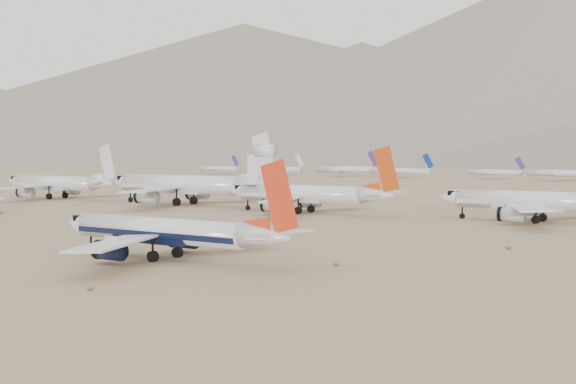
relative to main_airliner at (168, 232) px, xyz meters
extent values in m
plane|color=#846B4C|center=(-2.26, 6.53, -3.87)|extent=(7000.00, 7000.00, 0.00)
cylinder|color=silver|center=(-1.80, 0.00, 0.17)|extent=(29.73, 3.51, 3.51)
cube|color=black|center=(-1.80, 0.00, -0.27)|extent=(29.13, 3.57, 0.79)
sphere|color=silver|center=(-16.67, 0.00, 0.17)|extent=(3.51, 3.51, 3.51)
cube|color=black|center=(-17.19, 0.00, 1.14)|extent=(2.46, 2.28, 0.88)
cone|color=silver|center=(16.57, 0.00, 0.44)|extent=(7.43, 3.51, 3.51)
cube|color=silver|center=(0.49, -10.43, -0.44)|extent=(11.48, 18.09, 0.55)
cube|color=silver|center=(18.02, -3.42, 0.88)|extent=(4.72, 6.17, 0.21)
cylinder|color=black|center=(-3.45, -7.31, -2.03)|extent=(4.13, 2.53, 2.53)
cube|color=silver|center=(0.49, 10.43, -0.44)|extent=(11.48, 18.09, 0.55)
cube|color=silver|center=(18.02, 3.42, 0.88)|extent=(4.72, 6.17, 0.21)
cylinder|color=black|center=(-3.45, 7.31, -2.03)|extent=(4.13, 2.53, 2.53)
cube|color=red|center=(18.64, 0.00, 5.56)|extent=(5.63, 0.28, 9.28)
cylinder|color=black|center=(-15.79, 0.00, -3.34)|extent=(1.05, 0.44, 1.05)
cylinder|color=black|center=(-0.56, -2.46, -3.13)|extent=(1.48, 0.88, 1.48)
cylinder|color=black|center=(-0.56, 2.46, -3.13)|extent=(1.48, 0.88, 1.48)
cylinder|color=silver|center=(26.87, 84.60, 0.82)|extent=(33.54, 4.08, 4.08)
cube|color=silver|center=(26.87, 84.60, 0.31)|extent=(32.87, 4.14, 0.92)
sphere|color=silver|center=(10.10, 84.60, 0.82)|extent=(4.08, 4.08, 4.08)
cube|color=black|center=(9.49, 84.60, 1.94)|extent=(2.85, 2.65, 1.02)
cube|color=silver|center=(29.46, 72.78, 0.11)|extent=(12.95, 20.41, 0.63)
cylinder|color=silver|center=(25.01, 76.30, -1.73)|extent=(4.66, 2.93, 2.93)
cube|color=silver|center=(29.46, 96.42, 0.11)|extent=(12.95, 20.41, 0.63)
cylinder|color=silver|center=(25.01, 92.90, -1.73)|extent=(4.66, 2.93, 2.93)
cylinder|color=black|center=(11.12, 84.60, -3.26)|extent=(1.22, 0.51, 1.22)
cylinder|color=black|center=(28.27, 81.75, -3.01)|extent=(1.71, 1.02, 1.71)
cylinder|color=black|center=(28.27, 87.46, -3.01)|extent=(1.71, 1.02, 1.71)
cylinder|color=silver|center=(-28.27, 77.48, 0.99)|extent=(34.60, 4.23, 4.23)
cube|color=silver|center=(-28.27, 77.48, 0.47)|extent=(33.91, 4.29, 0.95)
sphere|color=silver|center=(-45.57, 77.48, 0.99)|extent=(4.23, 4.23, 4.23)
cube|color=black|center=(-46.21, 77.48, 2.16)|extent=(2.96, 2.75, 1.06)
cone|color=silver|center=(-6.88, 77.48, 1.31)|extent=(8.65, 4.23, 4.23)
cube|color=silver|center=(-25.60, 65.28, 0.25)|extent=(13.36, 21.06, 0.65)
cube|color=silver|center=(-5.20, 73.49, 1.84)|extent=(5.49, 7.18, 0.25)
cylinder|color=silver|center=(-30.19, 68.91, -1.65)|extent=(4.81, 3.05, 3.05)
cube|color=silver|center=(-25.60, 89.69, 0.25)|extent=(13.36, 21.06, 0.65)
cube|color=silver|center=(-5.20, 81.48, 1.84)|extent=(5.49, 7.18, 0.25)
cylinder|color=silver|center=(-30.19, 86.06, -1.65)|extent=(4.81, 3.05, 3.05)
cube|color=#C0400F|center=(-4.48, 77.48, 7.31)|extent=(6.56, 0.34, 10.81)
cylinder|color=black|center=(-44.52, 77.48, -3.23)|extent=(1.27, 0.53, 1.27)
cylinder|color=black|center=(-26.83, 74.52, -2.98)|extent=(1.78, 1.06, 1.78)
cylinder|color=black|center=(-26.83, 80.45, -2.98)|extent=(1.78, 1.06, 1.78)
cylinder|color=silver|center=(-72.83, 82.71, 2.12)|extent=(43.46, 5.20, 5.20)
cube|color=silver|center=(-72.83, 82.71, 1.46)|extent=(42.59, 5.28, 1.17)
sphere|color=silver|center=(-94.56, 82.71, 2.12)|extent=(5.20, 5.20, 5.20)
cube|color=black|center=(-95.34, 82.71, 3.55)|extent=(3.64, 3.38, 1.30)
cone|color=silver|center=(-45.97, 82.71, 2.51)|extent=(10.87, 5.20, 5.20)
cube|color=silver|center=(-69.48, 67.43, 1.20)|extent=(16.78, 26.45, 0.81)
cube|color=silver|center=(-43.86, 77.71, 3.16)|extent=(6.90, 9.02, 0.31)
cylinder|color=silver|center=(-75.25, 72.00, -1.14)|extent=(6.04, 3.75, 3.75)
cube|color=silver|center=(-69.48, 97.99, 1.20)|extent=(16.78, 26.45, 0.81)
cube|color=silver|center=(-43.86, 87.72, 3.16)|extent=(6.90, 9.02, 0.31)
cylinder|color=silver|center=(-75.25, 93.43, -1.14)|extent=(6.04, 3.75, 3.75)
cube|color=silver|center=(-42.95, 82.71, 10.01)|extent=(8.24, 0.42, 13.57)
cylinder|color=silver|center=(-42.65, 82.71, 11.69)|extent=(5.43, 3.37, 3.37)
cylinder|color=black|center=(-93.26, 82.71, -3.09)|extent=(1.56, 0.65, 1.56)
cylinder|color=black|center=(-71.02, 79.07, -2.78)|extent=(2.19, 1.30, 2.19)
cylinder|color=black|center=(-71.02, 86.35, -2.78)|extent=(2.19, 1.30, 2.19)
cylinder|color=silver|center=(-127.26, 81.22, 1.38)|extent=(37.16, 4.57, 4.57)
cube|color=silver|center=(-127.26, 81.22, 0.81)|extent=(36.42, 4.63, 1.03)
sphere|color=silver|center=(-145.84, 81.22, 1.38)|extent=(4.57, 4.57, 4.57)
cube|color=black|center=(-146.53, 81.22, 2.64)|extent=(3.20, 2.97, 1.14)
cone|color=silver|center=(-104.29, 81.22, 1.72)|extent=(9.29, 4.57, 4.57)
cube|color=silver|center=(-124.39, 68.10, 0.58)|extent=(14.35, 22.62, 0.70)
cube|color=silver|center=(-102.49, 76.92, 2.30)|extent=(5.90, 7.71, 0.27)
cylinder|color=silver|center=(-129.32, 72.00, -1.48)|extent=(5.16, 3.29, 3.29)
cube|color=silver|center=(-124.39, 94.34, 0.58)|extent=(14.35, 22.62, 0.70)
cube|color=silver|center=(-102.49, 85.52, 2.30)|extent=(5.90, 7.71, 0.27)
cylinder|color=silver|center=(-129.32, 90.44, -1.48)|extent=(5.16, 3.29, 3.29)
cube|color=silver|center=(-101.71, 81.22, 8.17)|extent=(7.04, 0.37, 11.61)
cylinder|color=black|center=(-144.70, 81.22, -3.18)|extent=(1.37, 0.57, 1.37)
cylinder|color=black|center=(-125.71, 78.02, -2.91)|extent=(1.92, 1.14, 1.92)
cylinder|color=black|center=(-125.71, 84.41, -2.91)|extent=(1.92, 1.14, 1.92)
cylinder|color=silver|center=(-269.03, 338.97, 0.26)|extent=(35.06, 3.46, 3.46)
cube|color=#48267F|center=(-252.53, 338.97, 6.12)|extent=(6.98, 0.35, 8.79)
cube|color=silver|center=(-269.03, 329.90, -0.26)|extent=(9.24, 16.14, 0.35)
cube|color=silver|center=(-269.03, 348.05, -0.26)|extent=(9.24, 16.14, 0.35)
cylinder|color=silver|center=(-213.13, 336.90, 0.35)|extent=(36.72, 3.63, 3.63)
cube|color=silver|center=(-195.85, 336.90, 6.48)|extent=(7.31, 0.36, 9.21)
cube|color=silver|center=(-213.13, 327.40, -0.20)|extent=(9.67, 16.90, 0.36)
cube|color=silver|center=(-213.13, 346.41, -0.20)|extent=(9.67, 16.90, 0.36)
cylinder|color=silver|center=(-165.14, 345.76, 0.68)|extent=(43.51, 4.30, 4.30)
cube|color=#48267F|center=(-144.67, 345.76, 7.95)|extent=(8.66, 0.43, 10.91)
cube|color=silver|center=(-165.14, 334.50, 0.04)|extent=(11.46, 20.03, 0.43)
cube|color=silver|center=(-165.14, 357.02, 0.04)|extent=(11.46, 20.03, 0.43)
cylinder|color=silver|center=(-120.57, 335.68, 0.42)|extent=(38.16, 3.77, 3.77)
cube|color=navy|center=(-102.61, 335.68, 6.79)|extent=(7.60, 0.38, 9.57)
cube|color=silver|center=(-120.57, 325.81, -0.15)|extent=(10.05, 17.57, 0.38)
cube|color=silver|center=(-120.57, 345.56, -0.15)|extent=(10.05, 17.57, 0.38)
cylinder|color=silver|center=(-66.85, 350.01, 0.14)|extent=(32.47, 3.21, 3.21)
cube|color=#48267F|center=(-51.57, 350.01, 5.56)|extent=(6.47, 0.32, 8.14)
cube|color=silver|center=(-66.85, 341.61, -0.35)|extent=(8.55, 14.95, 0.32)
cube|color=silver|center=(-66.85, 358.41, -0.35)|extent=(8.55, 14.95, 0.32)
cylinder|color=silver|center=(-26.07, 340.90, 0.33)|extent=(36.46, 3.60, 3.60)
cube|color=silver|center=(-26.07, 331.46, -0.21)|extent=(9.61, 16.78, 0.36)
cube|color=silver|center=(-26.07, 350.33, -0.21)|extent=(9.61, 16.78, 0.36)
cone|color=slate|center=(-1902.26, 1526.53, 126.13)|extent=(1456.00, 1456.00, 260.00)
cone|color=slate|center=(-1302.26, 1726.53, 206.13)|extent=(3024.00, 3024.00, 420.00)
cone|color=slate|center=(-802.26, 1566.53, 146.13)|extent=(1800.00, 1800.00, 300.00)
cone|color=slate|center=(-1502.26, 1106.53, 56.13)|extent=(1080.00, 1080.00, 120.00)
cone|color=slate|center=(-702.26, 1106.53, 43.63)|extent=(855.00, 855.00, 95.00)
ellipsoid|color=brown|center=(-87.46, 33.73, -3.53)|extent=(1.12, 1.12, 0.62)
ellipsoid|color=brown|center=(-32.66, 20.93, -3.57)|extent=(0.98, 0.98, 0.54)
ellipsoid|color=brown|center=(8.44, -21.17, -3.66)|extent=(0.70, 0.70, 0.39)
ellipsoid|color=brown|center=(22.14, 8.13, -3.62)|extent=(0.84, 0.84, 0.46)
ellipsoid|color=brown|center=(35.84, 37.43, -3.57)|extent=(0.98, 0.98, 0.54)
camera|label=1|loc=(68.97, -73.32, 10.77)|focal=45.00mm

